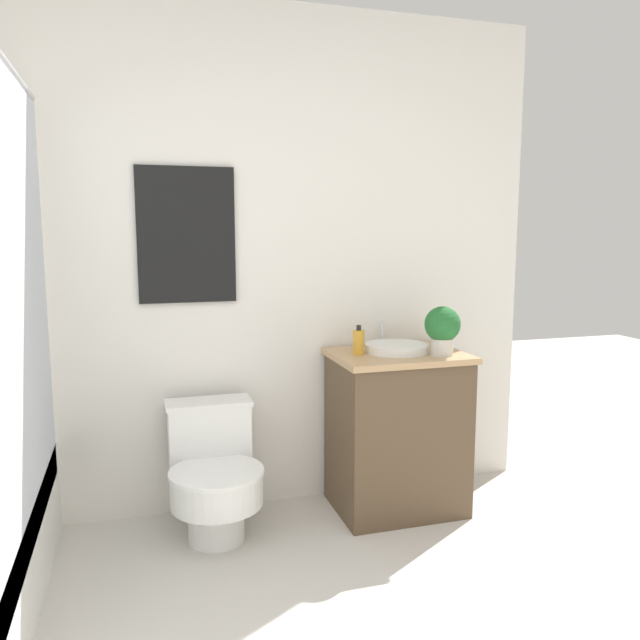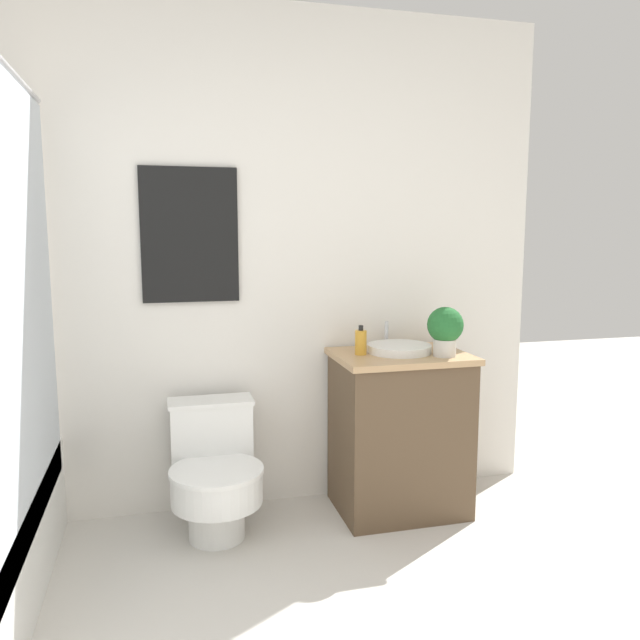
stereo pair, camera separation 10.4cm
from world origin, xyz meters
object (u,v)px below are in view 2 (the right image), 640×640
at_px(toilet, 215,472).
at_px(soap_bottle, 361,342).
at_px(sink, 399,348).
at_px(potted_plant, 445,328).

distance_m(toilet, soap_bottle, 0.92).
bearing_deg(sink, soap_bottle, -178.68).
bearing_deg(soap_bottle, toilet, -176.96).
height_order(soap_bottle, potted_plant, potted_plant).
height_order(sink, soap_bottle, soap_bottle).
distance_m(toilet, sink, 1.07).
relative_size(toilet, sink, 1.72).
bearing_deg(soap_bottle, potted_plant, -19.93).
xyz_separation_m(toilet, sink, (0.92, 0.04, 0.53)).
height_order(toilet, soap_bottle, soap_bottle).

